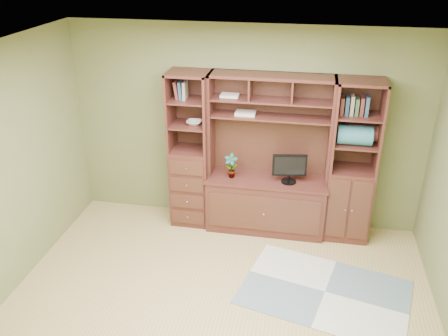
% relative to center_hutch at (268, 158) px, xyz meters
% --- Properties ---
extents(room, '(4.60, 4.10, 2.64)m').
position_rel_center_hutch_xyz_m(room, '(-0.32, -1.73, 0.28)').
color(room, tan).
rests_on(room, ground).
extents(center_hutch, '(1.54, 0.53, 2.05)m').
position_rel_center_hutch_xyz_m(center_hutch, '(0.00, 0.00, 0.00)').
color(center_hutch, '#491F19').
rests_on(center_hutch, ground).
extents(left_tower, '(0.50, 0.45, 2.05)m').
position_rel_center_hutch_xyz_m(left_tower, '(-1.00, 0.04, 0.00)').
color(left_tower, '#491F19').
rests_on(left_tower, ground).
extents(right_tower, '(0.55, 0.45, 2.05)m').
position_rel_center_hutch_xyz_m(right_tower, '(1.02, 0.04, 0.00)').
color(right_tower, '#491F19').
rests_on(right_tower, ground).
extents(rug, '(1.97, 1.54, 0.01)m').
position_rel_center_hutch_xyz_m(rug, '(0.78, -1.16, -1.02)').
color(rug, '#9DA3A3').
rests_on(rug, ground).
extents(monitor, '(0.45, 0.25, 0.52)m').
position_rel_center_hutch_xyz_m(monitor, '(0.27, -0.03, -0.04)').
color(monitor, black).
rests_on(monitor, center_hutch).
extents(orchid, '(0.17, 0.11, 0.32)m').
position_rel_center_hutch_xyz_m(orchid, '(-0.46, -0.03, -0.14)').
color(orchid, '#A65D38').
rests_on(orchid, center_hutch).
extents(magazines, '(0.24, 0.18, 0.04)m').
position_rel_center_hutch_xyz_m(magazines, '(-0.30, 0.09, 0.53)').
color(magazines, beige).
rests_on(magazines, center_hutch).
extents(bowl, '(0.19, 0.19, 0.05)m').
position_rel_center_hutch_xyz_m(bowl, '(-0.94, 0.04, 0.39)').
color(bowl, white).
rests_on(bowl, left_tower).
extents(blanket_teal, '(0.40, 0.23, 0.23)m').
position_rel_center_hutch_xyz_m(blanket_teal, '(1.00, -0.01, 0.38)').
color(blanket_teal, '#2F6B7B').
rests_on(blanket_teal, right_tower).
extents(blanket_red, '(0.36, 0.20, 0.20)m').
position_rel_center_hutch_xyz_m(blanket_red, '(1.11, 0.12, 0.36)').
color(blanket_red, brown).
rests_on(blanket_red, right_tower).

